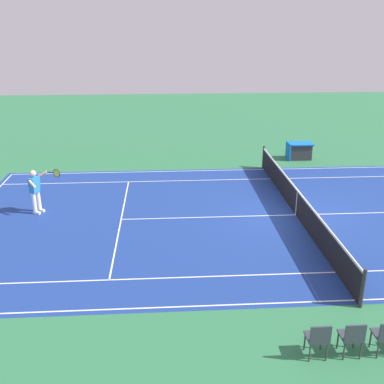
{
  "coord_description": "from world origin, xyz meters",
  "views": [
    {
      "loc": [
        4.82,
        15.2,
        6.72
      ],
      "look_at": [
        3.82,
        -0.26,
        0.9
      ],
      "focal_mm": 42.81,
      "sensor_mm": 36.0,
      "label": 1
    }
  ],
  "objects": [
    {
      "name": "ground_plane",
      "position": [
        0.0,
        0.0,
        0.0
      ],
      "size": [
        60.0,
        60.0,
        0.0
      ],
      "primitive_type": "plane",
      "color": "#2D7247"
    },
    {
      "name": "court_slab",
      "position": [
        0.0,
        0.0,
        0.0
      ],
      "size": [
        24.2,
        11.4,
        0.0
      ],
      "primitive_type": "cube",
      "color": "navy",
      "rests_on": "ground_plane"
    },
    {
      "name": "court_line_markings",
      "position": [
        0.0,
        0.0,
        0.0
      ],
      "size": [
        23.85,
        11.05,
        0.01
      ],
      "color": "white",
      "rests_on": "ground_plane"
    },
    {
      "name": "tennis_net",
      "position": [
        0.0,
        0.0,
        0.49
      ],
      "size": [
        0.1,
        11.7,
        1.08
      ],
      "color": "#2D2D33",
      "rests_on": "ground_plane"
    },
    {
      "name": "tennis_player_near",
      "position": [
        9.52,
        -0.85,
        0.93
      ],
      "size": [
        1.19,
        0.75,
        1.7
      ],
      "color": "white",
      "rests_on": "ground_plane"
    },
    {
      "name": "spectator_chair_2",
      "position": [
        0.96,
        7.53,
        0.52
      ],
      "size": [
        0.44,
        0.44,
        0.88
      ],
      "color": "#38383D",
      "rests_on": "ground_plane"
    },
    {
      "name": "spectator_chair_3",
      "position": [
        1.69,
        7.53,
        0.52
      ],
      "size": [
        0.44,
        0.44,
        0.88
      ],
      "color": "#38383D",
      "rests_on": "ground_plane"
    },
    {
      "name": "equipment_cart_tarped",
      "position": [
        -2.15,
        -7.16,
        0.44
      ],
      "size": [
        1.25,
        0.84,
        0.85
      ],
      "color": "#2D2D33",
      "rests_on": "ground_plane"
    }
  ]
}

